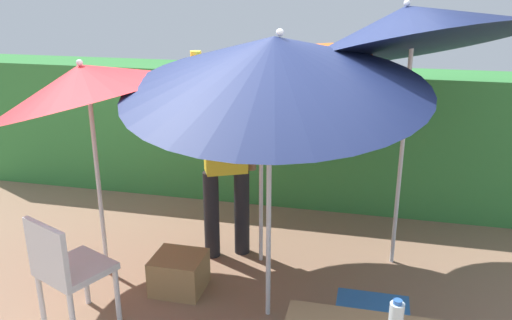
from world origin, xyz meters
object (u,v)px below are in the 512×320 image
umbrella_yellow (275,64)px  person_vendor (226,159)px  crate_cardboard (179,273)px  umbrella_orange (409,27)px  chair_plastic (66,267)px  umbrella_rainbow (85,82)px  umbrella_navy (264,65)px

umbrella_yellow → person_vendor: bearing=125.6°
umbrella_yellow → crate_cardboard: size_ratio=5.54×
umbrella_orange → person_vendor: bearing=-173.5°
chair_plastic → umbrella_rainbow: bearing=101.5°
crate_cardboard → person_vendor: bearing=72.0°
person_vendor → chair_plastic: (-0.78, -1.34, -0.42)m
umbrella_orange → person_vendor: (-1.46, -0.17, -1.14)m
umbrella_yellow → umbrella_orange: bearing=49.0°
umbrella_navy → chair_plastic: size_ratio=2.58×
umbrella_rainbow → chair_plastic: (0.15, -0.73, -1.17)m
umbrella_orange → crate_cardboard: bearing=-153.6°
umbrella_yellow → umbrella_navy: umbrella_navy is taller
umbrella_yellow → person_vendor: size_ratio=1.21×
umbrella_navy → person_vendor: umbrella_navy is taller
person_vendor → crate_cardboard: bearing=-108.0°
umbrella_yellow → person_vendor: (-0.59, 0.83, -0.98)m
umbrella_orange → umbrella_navy: umbrella_orange is taller
umbrella_yellow → person_vendor: umbrella_yellow is taller
umbrella_orange → umbrella_yellow: (-0.87, -1.00, -0.17)m
crate_cardboard → umbrella_yellow: bearing=-11.5°
umbrella_rainbow → person_vendor: 1.34m
umbrella_yellow → chair_plastic: umbrella_yellow is taller
umbrella_navy → crate_cardboard: umbrella_navy is taller
umbrella_navy → crate_cardboard: bearing=-134.3°
umbrella_rainbow → crate_cardboard: 1.69m
person_vendor → umbrella_yellow: bearing=-54.4°
umbrella_rainbow → crate_cardboard: size_ratio=5.00×
umbrella_yellow → crate_cardboard: 1.94m
umbrella_rainbow → umbrella_orange: size_ratio=0.78×
umbrella_rainbow → person_vendor: size_ratio=1.09×
umbrella_orange → chair_plastic: (-2.25, -1.50, -1.57)m
umbrella_orange → umbrella_navy: bearing=-167.6°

